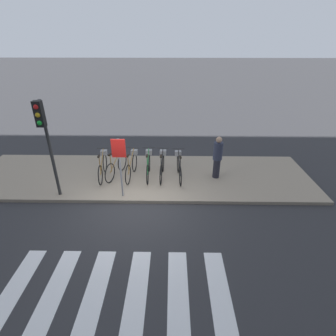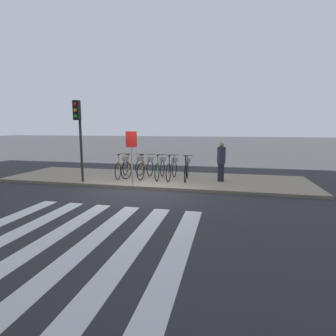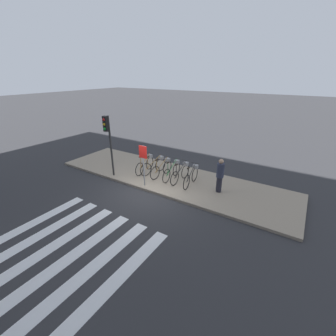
{
  "view_description": "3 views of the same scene",
  "coord_description": "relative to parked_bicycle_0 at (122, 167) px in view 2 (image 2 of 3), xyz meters",
  "views": [
    {
      "loc": [
        1.19,
        -7.14,
        5.0
      ],
      "look_at": [
        1.06,
        1.21,
        0.71
      ],
      "focal_mm": 28.0,
      "sensor_mm": 36.0,
      "label": 1
    },
    {
      "loc": [
        3.09,
        -9.1,
        2.3
      ],
      "look_at": [
        0.85,
        0.81,
        0.73
      ],
      "focal_mm": 28.0,
      "sensor_mm": 36.0,
      "label": 2
    },
    {
      "loc": [
        5.85,
        -7.47,
        5.28
      ],
      "look_at": [
        0.48,
        1.0,
        1.0
      ],
      "focal_mm": 24.0,
      "sensor_mm": 36.0,
      "label": 3
    }
  ],
  "objects": [
    {
      "name": "parked_bicycle_2",
      "position": [
        1.09,
        0.05,
        0.0
      ],
      "size": [
        0.46,
        1.74,
        1.07
      ],
      "color": "black",
      "rests_on": "sidewalk"
    },
    {
      "name": "parked_bicycle_5",
      "position": [
        2.87,
        -0.02,
        0.0
      ],
      "size": [
        0.46,
        1.75,
        1.07
      ],
      "color": "black",
      "rests_on": "sidewalk"
    },
    {
      "name": "ground_plane",
      "position": [
        1.41,
        -1.64,
        -0.58
      ],
      "size": [
        120.0,
        120.0,
        0.0
      ],
      "primitive_type": "plane",
      "color": "#2D2D30"
    },
    {
      "name": "parked_bicycle_1",
      "position": [
        0.52,
        0.13,
        0.0
      ],
      "size": [
        0.62,
        1.69,
        1.07
      ],
      "color": "black",
      "rests_on": "sidewalk"
    },
    {
      "name": "sign_post",
      "position": [
        0.96,
        -1.36,
        0.93
      ],
      "size": [
        0.44,
        0.07,
        2.04
      ],
      "color": "#99999E",
      "rests_on": "sidewalk"
    },
    {
      "name": "parked_bicycle_3",
      "position": [
        1.72,
        0.06,
        0.0
      ],
      "size": [
        0.46,
        1.75,
        1.07
      ],
      "color": "black",
      "rests_on": "sidewalk"
    },
    {
      "name": "road_crosswalk",
      "position": [
        1.41,
        -7.79,
        -0.58
      ],
      "size": [
        4.95,
        8.0,
        0.01
      ],
      "color": "silver",
      "rests_on": "ground_plane"
    },
    {
      "name": "parked_bicycle_0",
      "position": [
        0.0,
        0.0,
        0.0
      ],
      "size": [
        0.46,
        1.75,
        1.07
      ],
      "color": "black",
      "rests_on": "sidewalk"
    },
    {
      "name": "parked_bicycle_4",
      "position": [
        2.24,
        0.05,
        0.0
      ],
      "size": [
        0.46,
        1.75,
        1.07
      ],
      "color": "black",
      "rests_on": "sidewalk"
    },
    {
      "name": "pedestrian",
      "position": [
        4.29,
        0.01,
        0.39
      ],
      "size": [
        0.34,
        0.34,
        1.62
      ],
      "color": "#23232D",
      "rests_on": "sidewalk"
    },
    {
      "name": "traffic_light",
      "position": [
        -1.2,
        -1.41,
        1.86
      ],
      "size": [
        0.24,
        0.4,
        3.22
      ],
      "color": "#2D2D2D",
      "rests_on": "sidewalk"
    },
    {
      "name": "sidewalk",
      "position": [
        1.41,
        0.14,
        -0.52
      ],
      "size": [
        12.97,
        3.57,
        0.12
      ],
      "color": "gray",
      "rests_on": "ground_plane"
    }
  ]
}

